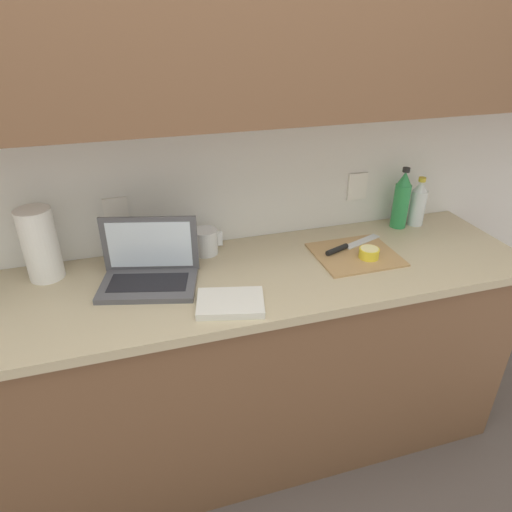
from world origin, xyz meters
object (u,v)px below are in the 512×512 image
cutting_board (355,254)px  bottle_oil_tall (418,203)px  knife (344,247)px  measuring_cup (206,242)px  paper_towel_roll (40,244)px  bottle_green_soda (401,200)px  laptop (149,268)px  lemon_half_cut (369,253)px

cutting_board → bottle_oil_tall: (0.40, 0.20, 0.10)m
knife → bottle_oil_tall: bottle_oil_tall is taller
knife → measuring_cup: size_ratio=2.48×
measuring_cup → paper_towel_roll: (-0.59, -0.02, 0.08)m
cutting_board → bottle_green_soda: (0.31, 0.20, 0.12)m
laptop → bottle_oil_tall: bearing=22.2°
cutting_board → bottle_oil_tall: 0.46m
cutting_board → bottle_green_soda: size_ratio=1.17×
laptop → bottle_green_soda: bottle_green_soda is taller
laptop → bottle_oil_tall: laptop is taller
bottle_green_soda → paper_towel_roll: bottle_green_soda is taller
lemon_half_cut → bottle_oil_tall: size_ratio=0.35×
bottle_green_soda → paper_towel_roll: bearing=-179.2°
lemon_half_cut → measuring_cup: (-0.60, 0.24, 0.02)m
lemon_half_cut → measuring_cup: 0.64m
laptop → lemon_half_cut: (0.83, -0.08, -0.03)m
knife → bottle_oil_tall: size_ratio=1.31×
laptop → paper_towel_roll: 0.39m
bottle_oil_tall → paper_towel_roll: (-1.56, -0.02, 0.03)m
knife → bottle_oil_tall: 0.46m
laptop → measuring_cup: 0.28m
bottle_green_soda → cutting_board: bearing=-148.0°
laptop → cutting_board: (0.80, -0.03, -0.05)m
bottle_green_soda → bottle_oil_tall: (0.09, 0.00, -0.02)m
bottle_green_soda → paper_towel_roll: size_ratio=1.02×
knife → bottle_green_soda: size_ratio=1.07×
cutting_board → bottle_green_soda: 0.39m
laptop → bottle_oil_tall: 1.21m
knife → paper_towel_roll: bearing=152.7°
knife → bottle_green_soda: 0.38m
lemon_half_cut → bottle_green_soda: (0.28, 0.24, 0.10)m
laptop → knife: size_ratio=1.31×
cutting_board → lemon_half_cut: 0.06m
lemon_half_cut → paper_towel_roll: size_ratio=0.29×
cutting_board → knife: bearing=118.6°
lemon_half_cut → measuring_cup: size_ratio=0.66×
measuring_cup → cutting_board: bearing=-18.7°
bottle_oil_tall → paper_towel_roll: paper_towel_roll is taller
lemon_half_cut → paper_towel_roll: bearing=169.6°
measuring_cup → paper_towel_roll: 0.60m
cutting_board → lemon_half_cut: size_ratio=4.09×
laptop → bottle_green_soda: size_ratio=1.39×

